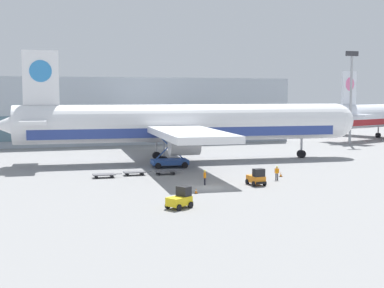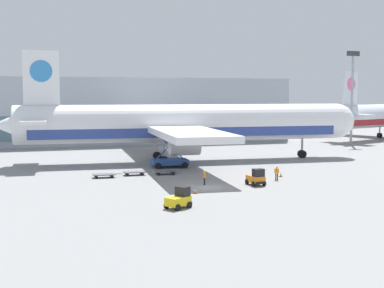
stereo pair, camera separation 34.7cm
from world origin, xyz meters
name	(u,v)px [view 1 (the left image)]	position (x,y,z in m)	size (l,w,h in m)	color
ground_plane	(209,187)	(0.00, 0.00, 0.00)	(400.00, 400.00, 0.00)	gray
terminal_building	(82,111)	(-7.86, 60.90, 6.99)	(90.00, 18.20, 14.00)	#9EA8B2
light_mast	(351,90)	(45.40, 39.71, 11.48)	(2.80, 0.50, 19.44)	#9EA0A5
airplane_main	(181,125)	(3.57, 23.25, 5.84)	(58.09, 48.43, 17.00)	white
scissor_lift_loader	(169,153)	(0.08, 17.42, 2.16)	(5.39, 3.67, 5.73)	#284C99
baggage_tug_foreground	(180,199)	(-6.20, -9.70, 0.88)	(2.82, 2.55, 2.00)	yellow
baggage_tug_mid	(257,178)	(5.84, -0.35, 0.88)	(1.84, 2.57, 2.00)	orange
baggage_dolly_lead	(104,175)	(-10.40, 10.57, 0.39)	(3.72, 1.58, 0.48)	#56565B
baggage_dolly_second	(135,172)	(-6.29, 11.45, 0.39)	(3.72, 1.58, 0.48)	#56565B
baggage_dolly_third	(166,172)	(-2.22, 10.86, 0.39)	(3.72, 1.58, 0.48)	#56565B
ground_crew_near	(277,172)	(9.75, 2.24, 1.03)	(0.51, 0.37, 1.74)	black
ground_crew_far	(205,176)	(0.05, 1.48, 1.04)	(0.24, 0.57, 1.77)	black
traffic_cone_near	(196,191)	(-2.55, -3.22, 0.27)	(0.40, 0.40, 0.56)	black
traffic_cone_far	(281,174)	(11.47, 4.53, 0.30)	(0.40, 0.40, 0.62)	black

